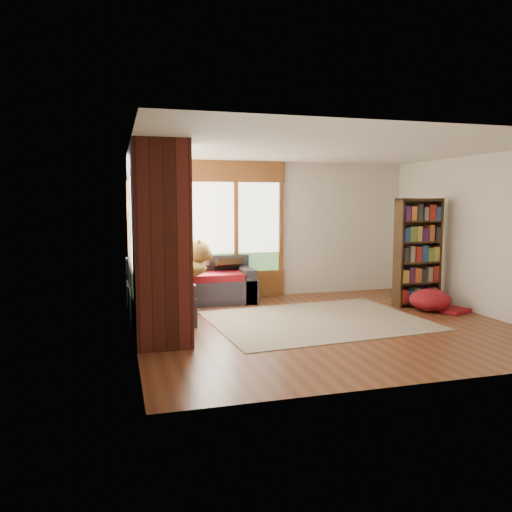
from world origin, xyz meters
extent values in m
plane|color=#532917|center=(0.00, 0.00, 0.00)|extent=(5.50, 5.50, 0.00)
plane|color=white|center=(0.00, 0.00, 2.60)|extent=(5.50, 5.50, 0.00)
cube|color=silver|center=(0.00, 2.50, 1.30)|extent=(5.50, 0.04, 2.60)
cube|color=silver|center=(0.00, -2.50, 1.30)|extent=(5.50, 0.04, 2.60)
cube|color=silver|center=(-2.75, 0.00, 1.30)|extent=(0.04, 5.00, 2.60)
cube|color=silver|center=(2.75, 0.00, 1.30)|extent=(0.04, 5.00, 2.60)
cube|color=brown|center=(-1.20, 2.47, 1.35)|extent=(2.82, 0.10, 1.90)
cube|color=white|center=(-1.20, 2.47, 1.35)|extent=(2.54, 0.09, 1.62)
cube|color=brown|center=(-2.72, 1.20, 1.35)|extent=(0.10, 2.62, 1.90)
cube|color=white|center=(-2.72, 1.20, 1.35)|extent=(0.09, 2.36, 1.62)
cube|color=#6F955B|center=(-2.69, 2.03, 1.75)|extent=(0.03, 0.72, 0.90)
cube|color=#471914|center=(-2.40, -0.35, 1.30)|extent=(0.70, 0.70, 2.60)
cube|color=#2A2A2E|center=(-1.65, 2.05, 0.21)|extent=(2.20, 0.90, 0.42)
cube|color=#2A2A2E|center=(-1.65, 2.40, 0.61)|extent=(2.20, 0.20, 0.38)
cube|color=#2A2A2E|center=(-0.65, 2.05, 0.30)|extent=(0.20, 0.90, 0.60)
cube|color=maroon|center=(-1.75, 1.93, 0.48)|extent=(1.90, 0.66, 0.12)
cube|color=#2A2A2E|center=(-2.30, 1.40, 0.21)|extent=(0.90, 2.20, 0.42)
cube|color=#2A2A2E|center=(-2.65, 1.40, 0.61)|extent=(0.20, 2.20, 0.38)
cube|color=#2A2A2E|center=(-2.30, 0.40, 0.30)|extent=(0.90, 0.20, 0.60)
cube|color=maroon|center=(-2.18, 1.05, 0.48)|extent=(0.66, 1.20, 0.12)
cube|color=maroon|center=(-2.18, 2.00, 0.48)|extent=(0.66, 0.66, 0.12)
cube|color=beige|center=(0.01, 0.29, 0.01)|extent=(3.40, 2.70, 0.01)
cube|color=#352111|center=(2.53, 0.85, 0.95)|extent=(0.04, 0.27, 1.90)
cube|color=#352111|center=(1.75, 0.85, 0.95)|extent=(0.04, 0.27, 1.90)
cube|color=#352111|center=(2.14, 0.98, 0.95)|extent=(0.81, 0.02, 1.90)
cube|color=#352111|center=(2.14, 0.85, 0.06)|extent=(0.73, 0.25, 0.03)
cube|color=#352111|center=(2.14, 0.85, 0.42)|extent=(0.73, 0.25, 0.03)
cube|color=#352111|center=(2.14, 0.85, 0.78)|extent=(0.73, 0.25, 0.03)
cube|color=#352111|center=(2.14, 0.85, 1.14)|extent=(0.73, 0.25, 0.03)
cube|color=#352111|center=(2.14, 0.85, 1.50)|extent=(0.73, 0.25, 0.03)
cube|color=#352111|center=(2.14, 0.85, 1.86)|extent=(0.73, 0.25, 0.03)
cube|color=#726659|center=(2.14, 0.83, 0.95)|extent=(0.69, 0.19, 1.74)
ellipsoid|color=maroon|center=(2.13, 0.42, 0.20)|extent=(0.71, 0.71, 0.37)
ellipsoid|color=brown|center=(-1.97, 1.49, 0.78)|extent=(1.06, 0.77, 0.33)
sphere|color=brown|center=(-1.62, 1.55, 0.94)|extent=(0.45, 0.45, 0.39)
cone|color=brown|center=(-1.69, 1.54, 1.10)|extent=(0.17, 0.17, 0.17)
ellipsoid|color=black|center=(-2.24, 1.00, 0.71)|extent=(0.62, 0.80, 0.24)
sphere|color=black|center=(-2.30, 1.25, 0.83)|extent=(0.35, 0.35, 0.29)
cone|color=black|center=(-2.29, 1.20, 0.94)|extent=(0.13, 0.13, 0.13)
cube|color=black|center=(-0.95, 2.26, 0.78)|extent=(0.45, 0.12, 0.45)
cube|color=black|center=(-1.55, 2.26, 0.78)|extent=(0.45, 0.12, 0.45)
cube|color=black|center=(-2.48, 1.80, 0.78)|extent=(0.45, 0.12, 0.45)
cube|color=black|center=(-2.48, 0.70, 0.78)|extent=(0.45, 0.12, 0.45)
cube|color=maroon|center=(-2.15, 2.26, 0.78)|extent=(0.42, 0.12, 0.42)
camera|label=1|loc=(-2.96, -6.75, 1.85)|focal=35.00mm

